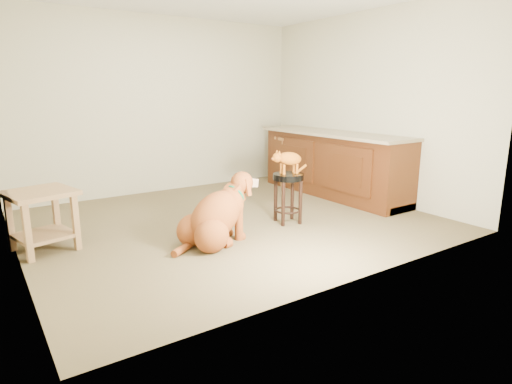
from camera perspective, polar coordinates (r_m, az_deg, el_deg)
floor at (r=5.15m, az=-3.36°, el=-3.84°), size 4.50×4.00×0.01m
room_shell at (r=4.93m, az=-3.63°, el=15.13°), size 4.54×4.04×2.62m
cabinet_run at (r=6.45m, az=10.25°, el=3.46°), size 0.70×2.56×0.94m
padded_stool at (r=4.99m, az=4.30°, el=0.53°), size 0.36×0.36×0.59m
wood_stool at (r=7.11m, az=4.22°, el=4.35°), size 0.50×0.50×0.80m
side_table at (r=4.59m, az=-26.68°, el=-2.32°), size 0.69×0.69×0.60m
golden_retriever at (r=4.34m, az=-5.32°, el=-3.36°), size 1.15×0.65×0.74m
tabby_kitten at (r=4.92m, az=4.24°, el=4.36°), size 0.50×0.21×0.31m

